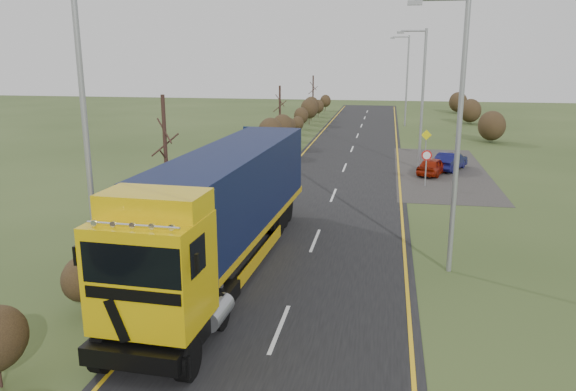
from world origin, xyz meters
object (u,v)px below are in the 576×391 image
(car_red_hatchback, at_px, (433,166))
(streetlight_near, at_px, (455,126))
(car_blue_sedan, at_px, (450,161))
(lorry, at_px, (225,204))
(speed_sign, at_px, (426,161))

(car_red_hatchback, distance_m, streetlight_near, 17.83)
(car_blue_sedan, relative_size, streetlight_near, 0.38)
(car_red_hatchback, distance_m, car_blue_sedan, 2.26)
(lorry, relative_size, car_red_hatchback, 4.71)
(speed_sign, bearing_deg, lorry, -118.09)
(lorry, height_order, car_red_hatchback, lorry)
(lorry, bearing_deg, streetlight_near, 11.46)
(lorry, height_order, car_blue_sedan, lorry)
(car_blue_sedan, bearing_deg, speed_sign, 94.44)
(lorry, height_order, speed_sign, lorry)
(car_red_hatchback, bearing_deg, lorry, 85.63)
(lorry, xyz_separation_m, car_blue_sedan, (9.94, 20.26, -1.89))
(streetlight_near, bearing_deg, speed_sign, 89.71)
(streetlight_near, relative_size, speed_sign, 4.39)
(streetlight_near, xyz_separation_m, speed_sign, (0.07, 13.72, -3.79))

